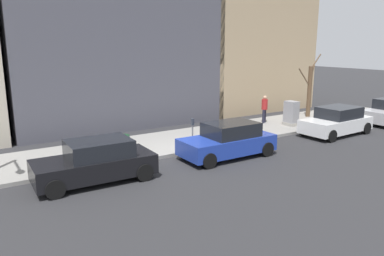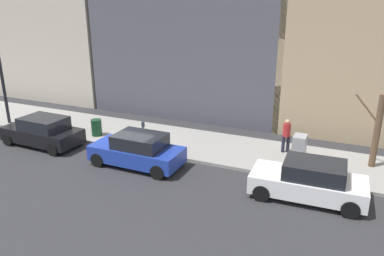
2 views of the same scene
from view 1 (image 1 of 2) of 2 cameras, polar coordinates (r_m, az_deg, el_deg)
The scene contains 11 objects.
ground_plane at distance 16.59m, azimuth -2.04°, elevation -4.26°, with size 120.00×120.00×0.00m, color #2B2B2D.
sidewalk at distance 18.25m, azimuth -5.26°, elevation -2.48°, with size 4.00×36.00×0.15m, color gray.
parked_car_white at distance 21.70m, azimuth 21.18°, elevation 0.95°, with size 2.05×4.26×1.52m.
parked_car_blue at distance 16.33m, azimuth 5.53°, elevation -1.91°, with size 1.95×4.21×1.52m.
parked_car_black at distance 13.82m, azimuth -14.46°, elevation -5.00°, with size 2.03×4.25×1.52m.
parking_meter at distance 17.22m, azimuth 0.08°, elevation -0.25°, with size 0.14×0.10×1.35m.
utility_box at distance 22.65m, azimuth 14.87°, elevation 2.14°, with size 0.83×0.61×1.43m.
bare_tree at distance 25.61m, azimuth 17.47°, elevation 5.58°, with size 0.49×2.08×4.05m.
trash_bin at distance 16.25m, azimuth -10.43°, elevation -2.63°, with size 0.56×0.56×0.90m, color #14381E.
pedestrian_near_meter at distance 22.98m, azimuth 10.99°, elevation 3.09°, with size 0.36×0.37×1.66m.
office_tower_left at distance 30.41m, azimuth 6.19°, elevation 17.43°, with size 9.01×9.01×14.74m, color tan.
Camera 1 is at (-13.65, 8.09, 4.85)m, focal length 35.00 mm.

